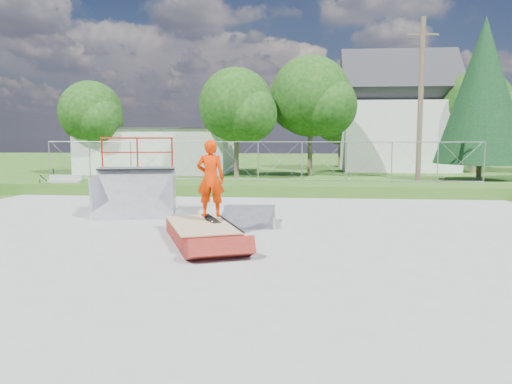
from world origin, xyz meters
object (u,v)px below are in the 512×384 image
Objects in this scene: grind_box at (201,232)px; flat_bank_ramp at (249,218)px; quarter_pipe at (134,177)px; skater at (211,181)px.

grind_box is 1.98× the size of flat_bank_ramp.
quarter_pipe is 4.22m from flat_bank_ramp.
skater is at bearing 46.94° from grind_box.
grind_box is at bearing 67.85° from skater.
skater is (3.06, -3.18, 0.18)m from quarter_pipe.
quarter_pipe is at bearing 106.89° from grind_box.
grind_box is 4.74m from quarter_pipe.
grind_box is at bearing -117.10° from flat_bank_ramp.
flat_bank_ramp is (0.93, 2.13, 0.02)m from grind_box.
quarter_pipe reaches higher than grind_box.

